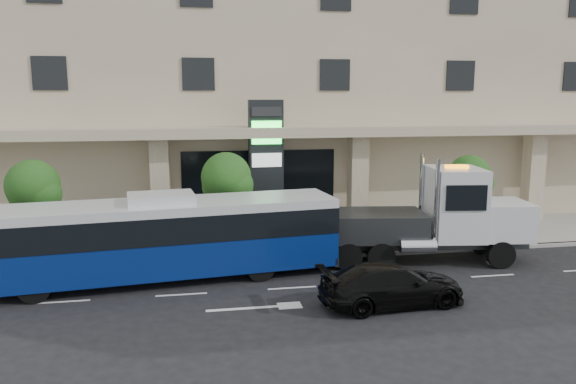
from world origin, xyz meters
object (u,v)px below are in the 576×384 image
at_px(city_bus, 162,237).
at_px(tow_truck, 434,219).
at_px(black_sedan, 392,284).
at_px(signage_pylon, 266,167).

height_order(city_bus, tow_truck, tow_truck).
height_order(tow_truck, black_sedan, tow_truck).
relative_size(tow_truck, signage_pylon, 1.51).
xyz_separation_m(city_bus, tow_truck, (11.15, 0.53, 0.15)).
relative_size(city_bus, black_sedan, 2.73).
distance_m(tow_truck, black_sedan, 5.79).
bearing_deg(city_bus, signage_pylon, 43.77).
bearing_deg(tow_truck, signage_pylon, 148.49).
distance_m(tow_truck, signage_pylon, 8.42).
xyz_separation_m(black_sedan, signage_pylon, (-2.90, 9.73, 2.79)).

